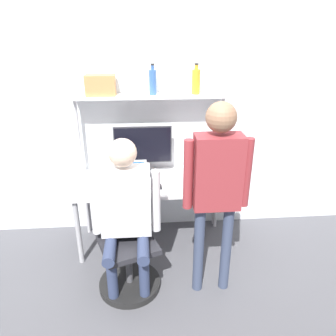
# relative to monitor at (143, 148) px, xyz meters

# --- Properties ---
(ground_plane) EXTENTS (12.00, 12.00, 0.00)m
(ground_plane) POSITION_rel_monitor_xyz_m (0.09, -0.57, -1.04)
(ground_plane) COLOR #4C4C51
(wall_back) EXTENTS (8.00, 0.06, 2.70)m
(wall_back) POSITION_rel_monitor_xyz_m (0.09, 0.19, 0.31)
(wall_back) COLOR silver
(wall_back) RESTS_ON ground_plane
(desk) EXTENTS (1.61, 0.71, 0.75)m
(desk) POSITION_rel_monitor_xyz_m (0.09, -0.20, -0.37)
(desk) COLOR white
(desk) RESTS_ON ground_plane
(shelf_unit) EXTENTS (1.53, 0.23, 1.58)m
(shelf_unit) POSITION_rel_monitor_xyz_m (0.09, 0.03, 0.28)
(shelf_unit) COLOR white
(shelf_unit) RESTS_ON ground_plane
(monitor) EXTENTS (0.60, 0.23, 0.52)m
(monitor) POSITION_rel_monitor_xyz_m (0.00, 0.00, 0.00)
(monitor) COLOR #333338
(monitor) RESTS_ON desk
(laptop) EXTENTS (0.32, 0.25, 0.25)m
(laptop) POSITION_rel_monitor_xyz_m (-0.13, -0.29, -0.22)
(laptop) COLOR silver
(laptop) RESTS_ON desk
(cell_phone) EXTENTS (0.07, 0.15, 0.01)m
(cell_phone) POSITION_rel_monitor_xyz_m (0.14, -0.35, -0.29)
(cell_phone) COLOR silver
(cell_phone) RESTS_ON desk
(office_chair) EXTENTS (0.59, 0.59, 0.95)m
(office_chair) POSITION_rel_monitor_xyz_m (-0.17, -0.84, -0.74)
(office_chair) COLOR black
(office_chair) RESTS_ON ground_plane
(person_seated) EXTENTS (0.58, 0.47, 1.43)m
(person_seated) POSITION_rel_monitor_xyz_m (-0.16, -0.88, -0.19)
(person_seated) COLOR #2D3856
(person_seated) RESTS_ON ground_plane
(person_standing) EXTENTS (0.54, 0.23, 1.72)m
(person_standing) POSITION_rel_monitor_xyz_m (0.58, -0.94, 0.07)
(person_standing) COLOR #38425B
(person_standing) RESTS_ON ground_plane
(bottle_blue) EXTENTS (0.07, 0.07, 0.30)m
(bottle_blue) POSITION_rel_monitor_xyz_m (0.12, 0.03, 0.67)
(bottle_blue) COLOR #335999
(bottle_blue) RESTS_ON shelf_unit
(bottle_amber) EXTENTS (0.08, 0.08, 0.30)m
(bottle_amber) POSITION_rel_monitor_xyz_m (0.54, 0.03, 0.67)
(bottle_amber) COLOR gold
(bottle_amber) RESTS_ON shelf_unit
(storage_box) EXTENTS (0.29, 0.16, 0.20)m
(storage_box) POSITION_rel_monitor_xyz_m (-0.39, 0.03, 0.64)
(storage_box) COLOR #B27A47
(storage_box) RESTS_ON shelf_unit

